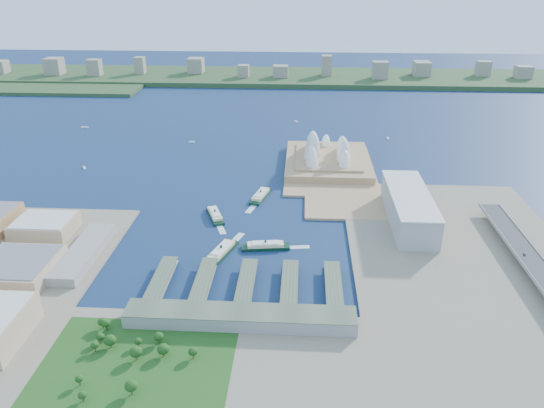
# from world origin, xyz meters

# --- Properties ---
(ground) EXTENTS (3000.00, 3000.00, 0.00)m
(ground) POSITION_xyz_m (0.00, 0.00, 0.00)
(ground) COLOR #0E1C42
(ground) RESTS_ON ground
(south_land) EXTENTS (720.00, 180.00, 3.00)m
(south_land) POSITION_xyz_m (0.00, -210.00, 1.50)
(south_land) COLOR gray
(south_land) RESTS_ON ground
(east_land) EXTENTS (240.00, 500.00, 3.00)m
(east_land) POSITION_xyz_m (240.00, -50.00, 1.50)
(east_land) COLOR gray
(east_land) RESTS_ON ground
(peninsula) EXTENTS (135.00, 220.00, 3.00)m
(peninsula) POSITION_xyz_m (107.50, 260.00, 1.50)
(peninsula) COLOR tan
(peninsula) RESTS_ON ground
(far_shore) EXTENTS (2200.00, 260.00, 12.00)m
(far_shore) POSITION_xyz_m (0.00, 980.00, 6.00)
(far_shore) COLOR #2D4926
(far_shore) RESTS_ON ground
(opera_house) EXTENTS (134.00, 180.00, 58.00)m
(opera_house) POSITION_xyz_m (105.00, 280.00, 32.00)
(opera_house) COLOR white
(opera_house) RESTS_ON peninsula
(toaster_building) EXTENTS (45.00, 155.00, 35.00)m
(toaster_building) POSITION_xyz_m (195.00, 80.00, 20.50)
(toaster_building) COLOR #99999E
(toaster_building) RESTS_ON east_land
(expressway) EXTENTS (26.00, 340.00, 11.85)m
(expressway) POSITION_xyz_m (300.00, -60.00, 8.93)
(expressway) COLOR gray
(expressway) RESTS_ON east_land
(ferry_wharves) EXTENTS (184.00, 90.00, 9.30)m
(ferry_wharves) POSITION_xyz_m (14.00, -75.00, 4.65)
(ferry_wharves) COLOR #495741
(ferry_wharves) RESTS_ON ground
(terminal_building) EXTENTS (200.00, 28.00, 12.00)m
(terminal_building) POSITION_xyz_m (15.00, -135.00, 9.00)
(terminal_building) COLOR gray
(terminal_building) RESTS_ON south_land
(park) EXTENTS (150.00, 110.00, 16.00)m
(park) POSITION_xyz_m (-60.00, -190.00, 11.00)
(park) COLOR #194714
(park) RESTS_ON south_land
(far_skyline) EXTENTS (1900.00, 140.00, 55.00)m
(far_skyline) POSITION_xyz_m (0.00, 960.00, 39.50)
(far_skyline) COLOR gray
(far_skyline) RESTS_ON far_shore
(ferry_a) EXTENTS (31.21, 54.24, 10.00)m
(ferry_a) POSITION_xyz_m (-42.05, 82.75, 5.00)
(ferry_a) COLOR black
(ferry_a) RESTS_ON ground
(ferry_b) EXTENTS (27.55, 58.06, 10.64)m
(ferry_b) POSITION_xyz_m (10.03, 147.15, 5.32)
(ferry_b) COLOR black
(ferry_b) RESTS_ON ground
(ferry_c) EXTENTS (32.18, 59.98, 11.02)m
(ferry_c) POSITION_xyz_m (-20.19, -10.63, 5.51)
(ferry_c) COLOR black
(ferry_c) RESTS_ON ground
(ferry_d) EXTENTS (54.69, 20.82, 10.08)m
(ferry_d) POSITION_xyz_m (26.80, 5.67, 5.04)
(ferry_d) COLOR black
(ferry_d) RESTS_ON ground
(boat_a) EXTENTS (9.04, 12.78, 2.48)m
(boat_a) POSITION_xyz_m (-272.30, 243.56, 1.24)
(boat_a) COLOR white
(boat_a) RESTS_ON ground
(boat_b) EXTENTS (10.30, 4.95, 2.67)m
(boat_b) POSITION_xyz_m (-132.29, 385.78, 1.33)
(boat_b) COLOR white
(boat_b) RESTS_ON ground
(boat_c) EXTENTS (5.05, 12.31, 2.69)m
(boat_c) POSITION_xyz_m (219.63, 429.36, 1.34)
(boat_c) COLOR white
(boat_c) RESTS_ON ground
(boat_d) EXTENTS (14.64, 3.75, 2.45)m
(boat_d) POSITION_xyz_m (-359.88, 467.81, 1.23)
(boat_d) COLOR white
(boat_d) RESTS_ON ground
(boat_e) EXTENTS (9.36, 10.55, 2.64)m
(boat_e) POSITION_xyz_m (50.77, 534.30, 1.32)
(boat_e) COLOR white
(boat_e) RESTS_ON ground
(car_c) EXTENTS (1.82, 4.47, 1.30)m
(car_c) POSITION_xyz_m (296.00, -19.74, 15.50)
(car_c) COLOR slate
(car_c) RESTS_ON expressway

